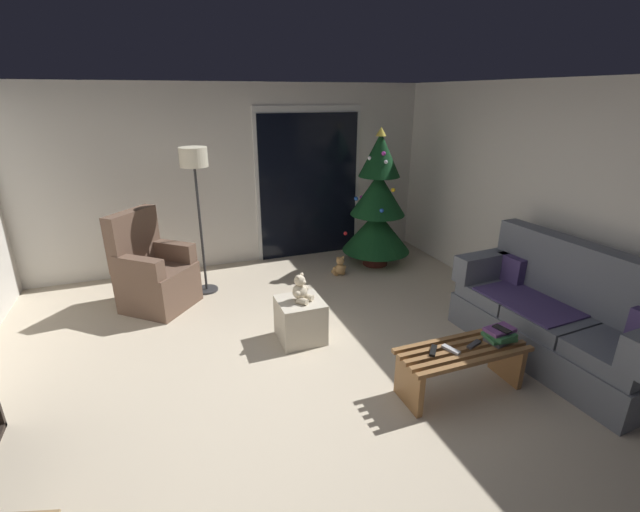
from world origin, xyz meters
TOP-DOWN VIEW (x-y plane):
  - ground_plane at (0.00, 0.00)m, footprint 7.00×7.00m
  - wall_back at (0.00, 3.06)m, footprint 5.72×0.12m
  - wall_right at (2.86, 0.00)m, footprint 0.12×6.00m
  - patio_door_frame at (1.08, 2.99)m, footprint 1.60×0.02m
  - patio_door_glass at (1.08, 2.97)m, footprint 1.50×0.02m
  - couch at (2.32, -0.49)m, footprint 0.90×1.98m
  - coffee_table at (1.16, -0.61)m, footprint 1.10×0.40m
  - remote_silver at (1.04, -0.61)m, footprint 0.09×0.16m
  - remote_graphite at (1.26, -0.61)m, footprint 0.16×0.10m
  - remote_black at (0.89, -0.57)m, footprint 0.14×0.15m
  - book_stack at (1.49, -0.63)m, footprint 0.25×0.22m
  - cell_phone at (1.49, -0.65)m, footprint 0.10×0.15m
  - christmas_tree at (1.83, 2.22)m, footprint 0.97×0.97m
  - armchair at (-1.19, 1.93)m, footprint 0.97×0.97m
  - floor_lamp at (-0.60, 2.15)m, footprint 0.32×0.32m
  - ottoman at (0.16, 0.63)m, footprint 0.44×0.44m
  - teddy_bear_cream at (0.17, 0.63)m, footprint 0.21×0.22m
  - teddy_bear_honey_by_tree at (1.18, 2.01)m, footprint 0.20×0.19m

SIDE VIEW (x-z plane):
  - ground_plane at x=0.00m, z-range 0.00..0.00m
  - teddy_bear_honey_by_tree at x=1.18m, z-range -0.02..0.26m
  - ottoman at x=0.16m, z-range 0.00..0.43m
  - coffee_table at x=1.16m, z-range 0.07..0.48m
  - couch at x=2.32m, z-range -0.14..0.94m
  - armchair at x=-1.19m, z-range -0.16..0.97m
  - remote_silver at x=1.04m, z-range 0.41..0.43m
  - remote_graphite at x=1.26m, z-range 0.41..0.43m
  - remote_black at x=0.89m, z-range 0.41..0.43m
  - book_stack at x=1.49m, z-range 0.41..0.54m
  - cell_phone at x=1.49m, z-range 0.54..0.55m
  - teddy_bear_cream at x=0.17m, z-range 0.41..0.70m
  - christmas_tree at x=1.83m, z-range -0.11..1.84m
  - patio_door_glass at x=1.08m, z-range 0.00..2.10m
  - patio_door_frame at x=1.08m, z-range 0.00..2.20m
  - wall_back at x=0.00m, z-range 0.00..2.50m
  - wall_right at x=2.86m, z-range 0.00..2.50m
  - floor_lamp at x=-0.60m, z-range 0.61..2.40m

